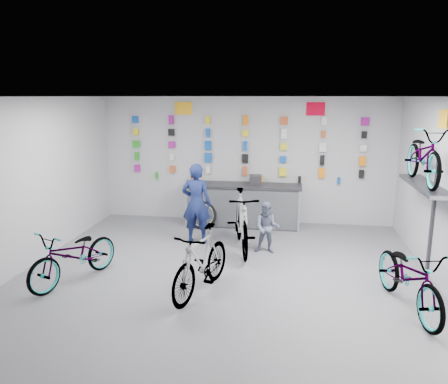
% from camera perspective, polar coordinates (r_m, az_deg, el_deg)
% --- Properties ---
extents(floor, '(8.00, 8.00, 0.00)m').
position_cam_1_polar(floor, '(7.11, -0.82, -12.60)').
color(floor, '#58575D').
rests_on(floor, ground).
extents(ceiling, '(8.00, 8.00, 0.00)m').
position_cam_1_polar(ceiling, '(6.44, -0.91, 12.35)').
color(ceiling, white).
rests_on(ceiling, wall_back).
extents(wall_back, '(7.00, 0.00, 7.00)m').
position_cam_1_polar(wall_back, '(10.52, 2.82, 4.17)').
color(wall_back, '#AAAAAD').
rests_on(wall_back, floor).
extents(wall_front, '(7.00, 0.00, 7.00)m').
position_cam_1_polar(wall_front, '(3.00, -14.53, -18.23)').
color(wall_front, '#AAAAAD').
rests_on(wall_front, floor).
extents(wall_left, '(0.00, 8.00, 8.00)m').
position_cam_1_polar(wall_left, '(7.98, -26.48, 0.21)').
color(wall_left, '#AAAAAD').
rests_on(wall_left, floor).
extents(counter, '(2.70, 0.66, 1.00)m').
position_cam_1_polar(counter, '(10.27, 2.49, -1.80)').
color(counter, black).
rests_on(counter, floor).
extents(merch_wall, '(5.57, 0.08, 1.57)m').
position_cam_1_polar(merch_wall, '(10.40, 3.23, 5.69)').
color(merch_wall, '#961381').
rests_on(merch_wall, wall_back).
extents(wall_bracket, '(0.39, 1.90, 2.00)m').
position_cam_1_polar(wall_bracket, '(8.03, 24.85, 0.17)').
color(wall_bracket, '#333338').
rests_on(wall_bracket, wall_right).
extents(sign_left, '(0.42, 0.02, 0.30)m').
position_cam_1_polar(sign_left, '(10.65, -5.32, 10.83)').
color(sign_left, yellow).
rests_on(sign_left, wall_back).
extents(sign_right, '(0.42, 0.02, 0.30)m').
position_cam_1_polar(sign_right, '(10.35, 11.88, 10.58)').
color(sign_right, red).
rests_on(sign_right, wall_back).
extents(sign_side, '(0.02, 0.40, 0.30)m').
position_cam_1_polar(sign_side, '(7.93, 26.71, 8.54)').
color(sign_side, yellow).
rests_on(sign_side, wall_right).
extents(bike_left, '(1.24, 1.87, 0.93)m').
position_cam_1_polar(bike_left, '(7.62, -18.96, -7.78)').
color(bike_left, gray).
rests_on(bike_left, floor).
extents(bike_center, '(0.97, 1.81, 1.05)m').
position_cam_1_polar(bike_center, '(6.80, -2.98, -9.03)').
color(bike_center, gray).
rests_on(bike_center, floor).
extents(bike_right, '(1.06, 2.01, 1.00)m').
position_cam_1_polar(bike_right, '(6.84, 23.08, -10.11)').
color(bike_right, gray).
rests_on(bike_right, floor).
extents(bike_service, '(0.97, 2.06, 1.19)m').
position_cam_1_polar(bike_service, '(8.61, 2.33, -3.84)').
color(bike_service, gray).
rests_on(bike_service, floor).
extents(bike_wall, '(0.63, 1.80, 0.95)m').
position_cam_1_polar(bike_wall, '(7.91, 24.70, 4.36)').
color(bike_wall, gray).
rests_on(bike_wall, wall_bracket).
extents(clerk, '(0.62, 0.42, 1.67)m').
position_cam_1_polar(clerk, '(9.04, -3.63, -1.50)').
color(clerk, '#131D4A').
rests_on(clerk, floor).
extents(customer, '(0.51, 0.41, 1.02)m').
position_cam_1_polar(customer, '(8.53, 5.66, -4.66)').
color(customer, '#525871').
rests_on(customer, floor).
extents(spare_wheel, '(0.68, 0.32, 0.65)m').
position_cam_1_polar(spare_wheel, '(10.09, -2.87, -3.03)').
color(spare_wheel, black).
rests_on(spare_wheel, floor).
extents(register, '(0.31, 0.33, 0.22)m').
position_cam_1_polar(register, '(10.11, 4.12, 1.58)').
color(register, black).
rests_on(register, counter).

